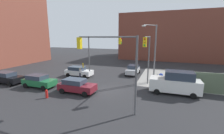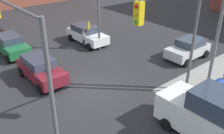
{
  "view_description": "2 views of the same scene",
  "coord_description": "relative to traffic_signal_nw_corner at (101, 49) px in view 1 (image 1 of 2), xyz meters",
  "views": [
    {
      "loc": [
        6.57,
        -15.96,
        6.39
      ],
      "look_at": [
        0.5,
        1.01,
        2.75
      ],
      "focal_mm": 24.0,
      "sensor_mm": 36.0,
      "label": 1
    },
    {
      "loc": [
        11.79,
        -7.72,
        8.61
      ],
      "look_at": [
        2.2,
        0.31,
        2.25
      ],
      "focal_mm": 40.0,
      "sensor_mm": 36.0,
      "label": 2
    }
  ],
  "objects": [
    {
      "name": "bicycle_at_crosswalk",
      "position": [
        -4.32,
        1.5,
        -4.27
      ],
      "size": [
        1.75,
        0.05,
        0.97
      ],
      "color": "black",
      "rests_on": "ground"
    },
    {
      "name": "sedan_green",
      "position": [
        -6.02,
        -6.23,
        -3.78
      ],
      "size": [
        4.2,
        2.02,
        1.62
      ],
      "color": "#1E6638",
      "rests_on": "ground"
    },
    {
      "name": "fire_hydrant",
      "position": [
        -2.51,
        -8.7,
        -4.13
      ],
      "size": [
        0.26,
        0.26,
        0.94
      ],
      "color": "red",
      "rests_on": "ground"
    },
    {
      "name": "pedestrian_crossing",
      "position": [
        -3.31,
        -0.7,
        -3.77
      ],
      "size": [
        0.36,
        0.36,
        1.63
      ],
      "rotation": [
        0.0,
        0.0,
        1.76
      ],
      "color": "#B2B2B7",
      "rests_on": "ground"
    },
    {
      "name": "street_lamp_corner",
      "position": [
        7.47,
        1.0,
        0.08
      ],
      "size": [
        1.81,
        2.21,
        8.0
      ],
      "color": "slate",
      "rests_on": "ground"
    },
    {
      "name": "traffic_signal_se_corner",
      "position": [
        4.93,
        -9.0,
        0.01
      ],
      "size": [
        5.4,
        0.36,
        6.5
      ],
      "color": "#59595B",
      "rests_on": "ground"
    },
    {
      "name": "mailbox_blue",
      "position": [
        8.69,
        0.5,
        -3.86
      ],
      "size": [
        0.56,
        0.64,
        1.43
      ],
      "color": "navy",
      "rests_on": "ground"
    },
    {
      "name": "sedan_white",
      "position": [
        -4.13,
        0.14,
        -3.78
      ],
      "size": [
        4.45,
        2.02,
        1.62
      ],
      "color": "white",
      "rests_on": "ground"
    },
    {
      "name": "building_warehouse_north",
      "position": [
        12.32,
        29.5,
        1.76
      ],
      "size": [
        32.0,
        18.0,
        12.76
      ],
      "color": "brown",
      "rests_on": "ground"
    },
    {
      "name": "bicycle_leaning_on_fence",
      "position": [
        8.09,
        2.7,
        -4.27
      ],
      "size": [
        0.05,
        1.75,
        0.97
      ],
      "color": "black",
      "rests_on": "ground"
    },
    {
      "name": "coupe_silver",
      "position": [
        3.99,
        4.43,
        -3.78
      ],
      "size": [
        2.02,
        3.85,
        1.62
      ],
      "color": "#B7BABF",
      "rests_on": "ground"
    },
    {
      "name": "hatchback_black",
      "position": [
        -11.39,
        -6.49,
        -3.78
      ],
      "size": [
        4.36,
        2.02,
        1.62
      ],
      "color": "black",
      "rests_on": "ground"
    },
    {
      "name": "warning_sign_two_way",
      "position": [
        -2.91,
        -0.43,
        -2.98
      ],
      "size": [
        0.48,
        0.48,
        2.4
      ],
      "color": "#4C4C4C",
      "rests_on": "ground"
    },
    {
      "name": "traffic_signal_nw_corner",
      "position": [
        0.0,
        0.0,
        0.0
      ],
      "size": [
        5.3,
        0.36,
        6.5
      ],
      "color": "#59595B",
      "rests_on": "ground"
    },
    {
      "name": "traffic_signal_ne_corner",
      "position": [
        6.99,
        -1.88,
        -0.02
      ],
      "size": [
        0.36,
        4.98,
        6.5
      ],
      "color": "#59595B",
      "rests_on": "ground"
    },
    {
      "name": "van_white_delivery",
      "position": [
        10.36,
        -2.7,
        -3.34
      ],
      "size": [
        5.4,
        2.32,
        2.62
      ],
      "color": "white",
      "rests_on": "ground"
    },
    {
      "name": "ground_plane",
      "position": [
        2.49,
        -4.5,
        -4.62
      ],
      "size": [
        120.0,
        120.0,
        0.0
      ],
      "primitive_type": "plane",
      "color": "#28282B"
    },
    {
      "name": "coupe_maroon",
      "position": [
        -0.38,
        -6.27,
        -3.78
      ],
      "size": [
        4.32,
        2.02,
        1.62
      ],
      "color": "maroon",
      "rests_on": "ground"
    },
    {
      "name": "sidewalk_corner",
      "position": [
        11.49,
        4.5,
        -4.61
      ],
      "size": [
        12.0,
        12.0,
        0.01
      ],
      "primitive_type": "cube",
      "color": "gray",
      "rests_on": "ground"
    }
  ]
}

